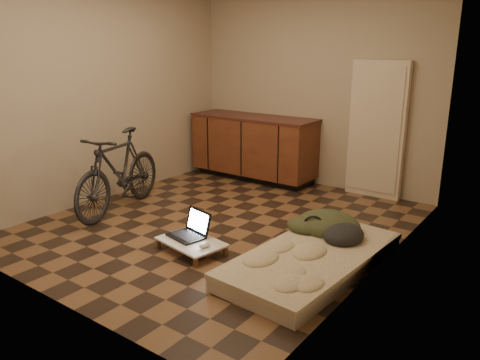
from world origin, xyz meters
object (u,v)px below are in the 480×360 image
Objects in this scene: bicycle at (119,168)px; lap_desk at (191,242)px; laptop at (190,231)px; futon at (312,260)px.

bicycle reaches higher than lap_desk.
lap_desk is 0.14m from laptop.
laptop is at bearing 144.95° from lap_desk.
futon reaches higher than lap_desk.
laptop reaches higher than futon.
bicycle is at bearing 175.66° from lap_desk.
lap_desk is at bearing -29.32° from bicycle.
bicycle is 2.54m from futon.
bicycle is at bearing -176.10° from futon.
bicycle is 2.33× the size of lap_desk.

